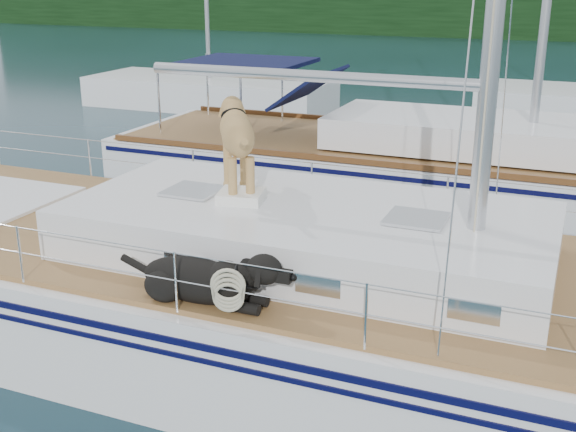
% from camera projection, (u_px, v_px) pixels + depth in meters
% --- Properties ---
extents(ground, '(120.00, 120.00, 0.00)m').
position_uv_depth(ground, '(243.00, 342.00, 8.66)').
color(ground, black).
rests_on(ground, ground).
extents(shore_bank, '(92.00, 1.00, 1.20)m').
position_uv_depth(shore_bank, '(540.00, 29.00, 48.90)').
color(shore_bank, '#595147').
rests_on(shore_bank, ground).
extents(main_sailboat, '(12.00, 3.81, 14.01)m').
position_uv_depth(main_sailboat, '(249.00, 291.00, 8.41)').
color(main_sailboat, white).
rests_on(main_sailboat, ground).
extents(neighbor_sailboat, '(11.00, 3.50, 13.30)m').
position_uv_depth(neighbor_sailboat, '(402.00, 170.00, 13.79)').
color(neighbor_sailboat, white).
rests_on(neighbor_sailboat, ground).
extents(bg_boat_west, '(8.00, 3.00, 11.65)m').
position_uv_depth(bg_boat_west, '(210.00, 93.00, 23.67)').
color(bg_boat_west, white).
rests_on(bg_boat_west, ground).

